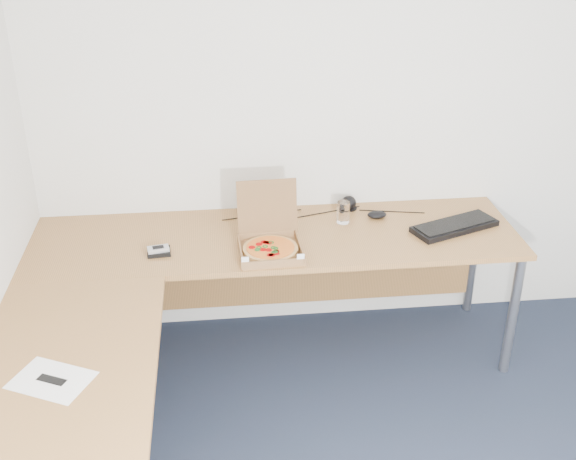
{
  "coord_description": "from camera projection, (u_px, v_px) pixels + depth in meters",
  "views": [
    {
      "loc": [
        -0.79,
        -1.82,
        2.42
      ],
      "look_at": [
        -0.45,
        1.28,
        0.82
      ],
      "focal_mm": 44.3,
      "sensor_mm": 36.0,
      "label": 1
    }
  ],
  "objects": [
    {
      "name": "paper_sheet",
      "position": [
        52.0,
        380.0,
        2.62
      ],
      "size": [
        0.34,
        0.3,
        0.0
      ],
      "primitive_type": "cube",
      "rotation": [
        0.0,
        0.0,
        -0.45
      ],
      "color": "white",
      "rests_on": "desk"
    },
    {
      "name": "desk",
      "position": [
        214.0,
        287.0,
        3.26
      ],
      "size": [
        2.5,
        2.2,
        0.73
      ],
      "color": "#A36E39",
      "rests_on": "ground"
    },
    {
      "name": "mouse",
      "position": [
        377.0,
        215.0,
        3.82
      ],
      "size": [
        0.11,
        0.08,
        0.04
      ],
      "primitive_type": "ellipsoid",
      "rotation": [
        0.0,
        0.0,
        -0.13
      ],
      "color": "black",
      "rests_on": "desk"
    },
    {
      "name": "keyboard",
      "position": [
        454.0,
        226.0,
        3.71
      ],
      "size": [
        0.49,
        0.32,
        0.03
      ],
      "primitive_type": "cube",
      "rotation": [
        0.0,
        0.0,
        0.37
      ],
      "color": "black",
      "rests_on": "desk"
    },
    {
      "name": "room_shell",
      "position": [
        475.0,
        286.0,
        2.22
      ],
      "size": [
        3.5,
        3.5,
        2.5
      ],
      "primitive_type": null,
      "color": "silver",
      "rests_on": "ground"
    },
    {
      "name": "wallet",
      "position": [
        159.0,
        252.0,
        3.48
      ],
      "size": [
        0.12,
        0.1,
        0.02
      ],
      "primitive_type": "cube",
      "rotation": [
        0.0,
        0.0,
        0.08
      ],
      "color": "black",
      "rests_on": "desk"
    },
    {
      "name": "cable_bundle",
      "position": [
        319.0,
        213.0,
        3.88
      ],
      "size": [
        0.53,
        0.11,
        0.01
      ],
      "primitive_type": null,
      "rotation": [
        0.0,
        0.0,
        0.14
      ],
      "color": "black",
      "rests_on": "desk"
    },
    {
      "name": "phone",
      "position": [
        158.0,
        249.0,
        3.46
      ],
      "size": [
        0.11,
        0.07,
        0.02
      ],
      "primitive_type": "cube",
      "rotation": [
        0.0,
        0.0,
        0.19
      ],
      "color": "#B2B5BA",
      "rests_on": "wallet"
    },
    {
      "name": "dome_speaker",
      "position": [
        349.0,
        202.0,
        3.92
      ],
      "size": [
        0.09,
        0.09,
        0.08
      ],
      "primitive_type": "ellipsoid",
      "color": "black",
      "rests_on": "desk"
    },
    {
      "name": "pizza_box",
      "position": [
        270.0,
        245.0,
        3.48
      ],
      "size": [
        0.3,
        0.35,
        0.31
      ],
      "rotation": [
        0.0,
        0.0,
        0.04
      ],
      "color": "brown",
      "rests_on": "desk"
    },
    {
      "name": "drinking_glass",
      "position": [
        343.0,
        212.0,
        3.76
      ],
      "size": [
        0.07,
        0.07,
        0.12
      ],
      "primitive_type": "cylinder",
      "color": "white",
      "rests_on": "desk"
    }
  ]
}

